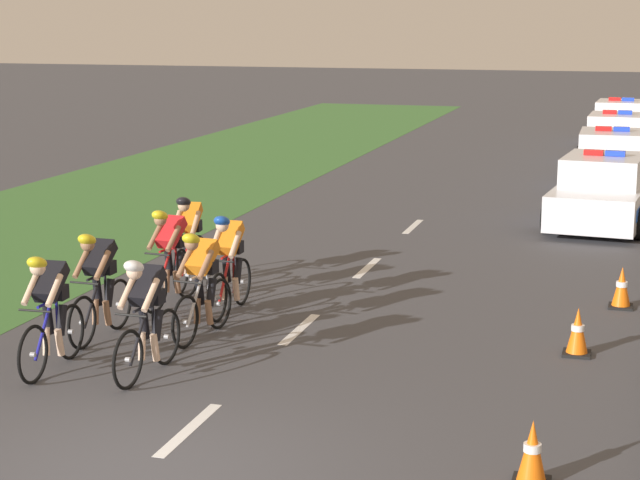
{
  "coord_description": "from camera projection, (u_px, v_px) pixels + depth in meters",
  "views": [
    {
      "loc": [
        4.48,
        -9.08,
        4.37
      ],
      "look_at": [
        0.02,
        6.22,
        1.1
      ],
      "focal_mm": 61.87,
      "sensor_mm": 36.0,
      "label": 1
    }
  ],
  "objects": [
    {
      "name": "traffic_cone_far",
      "position": [
        622.0,
        288.0,
        16.66
      ],
      "size": [
        0.36,
        0.36,
        0.64
      ],
      "color": "black",
      "rests_on": "ground"
    },
    {
      "name": "cyclist_sixth",
      "position": [
        229.0,
        262.0,
        16.25
      ],
      "size": [
        0.42,
        1.72,
        1.56
      ],
      "color": "black",
      "rests_on": "ground"
    },
    {
      "name": "lane_markings_centre",
      "position": [
        300.0,
        329.0,
        15.58
      ],
      "size": [
        0.14,
        17.6,
        0.01
      ],
      "color": "white",
      "rests_on": "ground"
    },
    {
      "name": "cyclist_fifth",
      "position": [
        170.0,
        255.0,
        16.68
      ],
      "size": [
        0.45,
        1.72,
        1.56
      ],
      "color": "black",
      "rests_on": "ground"
    },
    {
      "name": "cyclist_fourth",
      "position": [
        201.0,
        283.0,
        14.98
      ],
      "size": [
        0.45,
        1.72,
        1.56
      ],
      "color": "black",
      "rests_on": "ground"
    },
    {
      "name": "traffic_cone_near",
      "position": [
        578.0,
        332.0,
        14.34
      ],
      "size": [
        0.36,
        0.36,
        0.64
      ],
      "color": "black",
      "rests_on": "ground"
    },
    {
      "name": "grass_verge",
      "position": [
        109.0,
        204.0,
        25.84
      ],
      "size": [
        7.0,
        60.0,
        0.01
      ],
      "primitive_type": "cube",
      "color": "#3D7033",
      "rests_on": "ground"
    },
    {
      "name": "cyclist_second",
      "position": [
        146.0,
        315.0,
        13.39
      ],
      "size": [
        0.43,
        1.72,
        1.56
      ],
      "color": "black",
      "rests_on": "ground"
    },
    {
      "name": "ground_plane",
      "position": [
        138.0,
        475.0,
        10.64
      ],
      "size": [
        160.0,
        160.0,
        0.0
      ],
      "primitive_type": "plane",
      "color": "#424247"
    },
    {
      "name": "police_car_nearest",
      "position": [
        603.0,
        193.0,
        23.18
      ],
      "size": [
        2.31,
        4.55,
        1.59
      ],
      "color": "silver",
      "rests_on": "ground"
    },
    {
      "name": "police_car_furthest",
      "position": [
        620.0,
        124.0,
        37.71
      ],
      "size": [
        2.15,
        4.48,
        1.59
      ],
      "color": "white",
      "rests_on": "ground"
    },
    {
      "name": "cyclist_seventh",
      "position": [
        190.0,
        239.0,
        17.89
      ],
      "size": [
        0.44,
        1.72,
        1.56
      ],
      "color": "black",
      "rests_on": "ground"
    },
    {
      "name": "cyclist_lead",
      "position": [
        50.0,
        310.0,
        13.59
      ],
      "size": [
        0.42,
        1.72,
        1.56
      ],
      "color": "black",
      "rests_on": "ground"
    },
    {
      "name": "police_car_third",
      "position": [
        616.0,
        141.0,
        32.73
      ],
      "size": [
        2.11,
        4.45,
        1.59
      ],
      "color": "white",
      "rests_on": "ground"
    },
    {
      "name": "traffic_cone_mid",
      "position": [
        532.0,
        453.0,
        10.38
      ],
      "size": [
        0.36,
        0.36,
        0.64
      ],
      "color": "black",
      "rests_on": "ground"
    },
    {
      "name": "cyclist_third",
      "position": [
        99.0,
        283.0,
        14.94
      ],
      "size": [
        0.42,
        1.72,
        1.56
      ],
      "color": "black",
      "rests_on": "ground"
    },
    {
      "name": "police_car_second",
      "position": [
        611.0,
        162.0,
        28.02
      ],
      "size": [
        2.05,
        4.42,
        1.59
      ],
      "color": "silver",
      "rests_on": "ground"
    }
  ]
}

